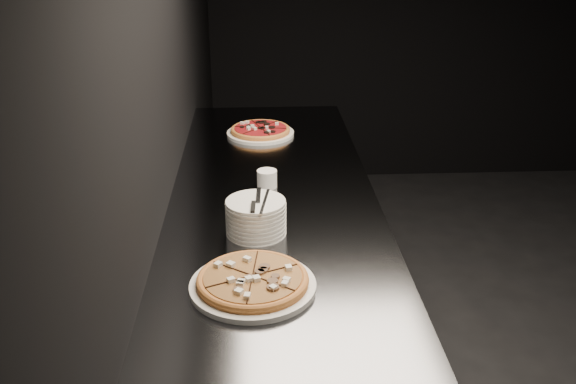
{
  "coord_description": "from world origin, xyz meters",
  "views": [
    {
      "loc": [
        -2.19,
        -2.04,
        1.86
      ],
      "look_at": [
        -2.08,
        0.03,
        0.96
      ],
      "focal_mm": 40.0,
      "sensor_mm": 36.0,
      "label": 1
    }
  ],
  "objects_px": {
    "pizza_mushroom": "(253,282)",
    "ramekin": "(267,178)",
    "counter": "(275,314)",
    "plate_stack": "(256,217)",
    "cutlery": "(258,202)",
    "pizza_tomato": "(260,131)"
  },
  "relations": [
    {
      "from": "counter",
      "to": "pizza_tomato",
      "type": "height_order",
      "value": "pizza_tomato"
    },
    {
      "from": "cutlery",
      "to": "ramekin",
      "type": "relative_size",
      "value": 2.68
    },
    {
      "from": "pizza_mushroom",
      "to": "ramekin",
      "type": "relative_size",
      "value": 5.44
    },
    {
      "from": "pizza_tomato",
      "to": "plate_stack",
      "type": "bearing_deg",
      "value": -91.5
    },
    {
      "from": "pizza_mushroom",
      "to": "cutlery",
      "type": "distance_m",
      "value": 0.33
    },
    {
      "from": "counter",
      "to": "cutlery",
      "type": "bearing_deg",
      "value": -103.82
    },
    {
      "from": "pizza_mushroom",
      "to": "cutlery",
      "type": "bearing_deg",
      "value": 86.56
    },
    {
      "from": "pizza_mushroom",
      "to": "plate_stack",
      "type": "distance_m",
      "value": 0.33
    },
    {
      "from": "pizza_mushroom",
      "to": "plate_stack",
      "type": "height_order",
      "value": "plate_stack"
    },
    {
      "from": "counter",
      "to": "ramekin",
      "type": "distance_m",
      "value": 0.52
    },
    {
      "from": "counter",
      "to": "pizza_tomato",
      "type": "relative_size",
      "value": 7.65
    },
    {
      "from": "pizza_tomato",
      "to": "plate_stack",
      "type": "relative_size",
      "value": 1.69
    },
    {
      "from": "pizza_tomato",
      "to": "cutlery",
      "type": "height_order",
      "value": "cutlery"
    },
    {
      "from": "counter",
      "to": "pizza_mushroom",
      "type": "xyz_separation_m",
      "value": [
        -0.08,
        -0.54,
        0.48
      ]
    },
    {
      "from": "counter",
      "to": "ramekin",
      "type": "relative_size",
      "value": 32.92
    },
    {
      "from": "counter",
      "to": "plate_stack",
      "type": "distance_m",
      "value": 0.56
    },
    {
      "from": "plate_stack",
      "to": "ramekin",
      "type": "distance_m",
      "value": 0.38
    },
    {
      "from": "pizza_mushroom",
      "to": "pizza_tomato",
      "type": "bearing_deg",
      "value": 88.39
    },
    {
      "from": "pizza_mushroom",
      "to": "plate_stack",
      "type": "bearing_deg",
      "value": 88.04
    },
    {
      "from": "ramekin",
      "to": "cutlery",
      "type": "bearing_deg",
      "value": -95.2
    },
    {
      "from": "plate_stack",
      "to": "ramekin",
      "type": "bearing_deg",
      "value": 83.46
    },
    {
      "from": "pizza_mushroom",
      "to": "pizza_tomato",
      "type": "xyz_separation_m",
      "value": [
        0.04,
        1.31,
        -0.0
      ]
    }
  ]
}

